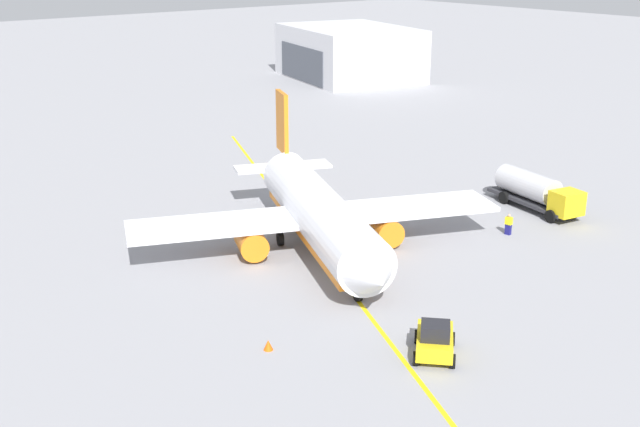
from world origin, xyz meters
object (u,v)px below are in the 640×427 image
airplane (318,214)px  safety_cone_nose (268,345)px  pushback_tug (435,340)px  fuel_tanker (536,191)px  refueling_worker (509,225)px

airplane → safety_cone_nose: size_ratio=44.73×
pushback_tug → airplane: bearing=163.2°
fuel_tanker → pushback_tug: fuel_tanker is taller
airplane → pushback_tug: size_ratio=6.86×
airplane → refueling_worker: size_ratio=16.26×
airplane → refueling_worker: bearing=63.6°
refueling_worker → fuel_tanker: bearing=110.7°
pushback_tug → refueling_worker: bearing=118.0°
pushback_tug → refueling_worker: (-10.06, 18.90, -0.19)m
fuel_tanker → refueling_worker: bearing=-69.3°
airplane → safety_cone_nose: airplane is taller
fuel_tanker → refueling_worker: 7.27m
pushback_tug → refueling_worker: 21.41m
airplane → pushback_tug: airplane is taller
refueling_worker → safety_cone_nose: size_ratio=2.75×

